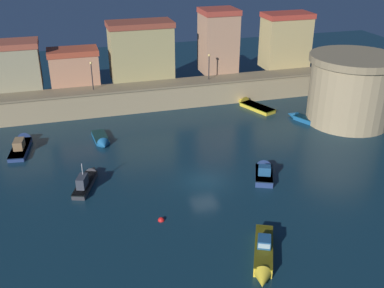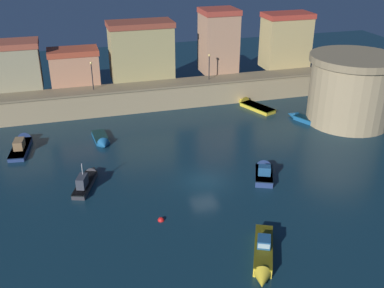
{
  "view_description": "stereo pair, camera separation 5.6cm",
  "coord_description": "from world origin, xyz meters",
  "px_view_note": "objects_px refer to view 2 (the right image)",
  "views": [
    {
      "loc": [
        -11.65,
        -35.67,
        21.73
      ],
      "look_at": [
        0.0,
        4.26,
        1.98
      ],
      "focal_mm": 42.61,
      "sensor_mm": 36.0,
      "label": 1
    },
    {
      "loc": [
        -11.6,
        -35.69,
        21.73
      ],
      "look_at": [
        0.0,
        4.26,
        1.98
      ],
      "focal_mm": 42.61,
      "sensor_mm": 36.0,
      "label": 2
    }
  ],
  "objects_px": {
    "moored_boat_2": "(87,180)",
    "moored_boat_4": "(308,119)",
    "moored_boat_3": "(264,171)",
    "mooring_buoy_0": "(161,220)",
    "moored_boat_6": "(263,256)",
    "fortress_tower": "(351,89)",
    "moored_boat_5": "(250,105)",
    "quay_lamp_1": "(209,63)",
    "quay_lamp_0": "(92,71)",
    "moored_boat_0": "(102,140)",
    "moored_boat_1": "(22,144)"
  },
  "relations": [
    {
      "from": "moored_boat_2",
      "to": "moored_boat_4",
      "type": "height_order",
      "value": "moored_boat_2"
    },
    {
      "from": "moored_boat_3",
      "to": "mooring_buoy_0",
      "type": "bearing_deg",
      "value": 136.0
    },
    {
      "from": "moored_boat_6",
      "to": "fortress_tower",
      "type": "bearing_deg",
      "value": 161.11
    },
    {
      "from": "moored_boat_3",
      "to": "fortress_tower",
      "type": "bearing_deg",
      "value": -34.53
    },
    {
      "from": "moored_boat_6",
      "to": "moored_boat_5",
      "type": "bearing_deg",
      "value": -175.73
    },
    {
      "from": "fortress_tower",
      "to": "moored_boat_2",
      "type": "distance_m",
      "value": 32.99
    },
    {
      "from": "fortress_tower",
      "to": "moored_boat_5",
      "type": "distance_m",
      "value": 13.06
    },
    {
      "from": "quay_lamp_1",
      "to": "quay_lamp_0",
      "type": "bearing_deg",
      "value": 180.0
    },
    {
      "from": "quay_lamp_1",
      "to": "moored_boat_3",
      "type": "xyz_separation_m",
      "value": [
        -1.26,
        -21.13,
        -5.11
      ]
    },
    {
      "from": "moored_boat_0",
      "to": "moored_boat_1",
      "type": "height_order",
      "value": "moored_boat_1"
    },
    {
      "from": "quay_lamp_0",
      "to": "moored_boat_2",
      "type": "xyz_separation_m",
      "value": [
        -2.5,
        -18.01,
        -5.2
      ]
    },
    {
      "from": "moored_boat_1",
      "to": "moored_boat_4",
      "type": "xyz_separation_m",
      "value": [
        33.57,
        -2.54,
        0.05
      ]
    },
    {
      "from": "moored_boat_0",
      "to": "moored_boat_4",
      "type": "relative_size",
      "value": 0.74
    },
    {
      "from": "quay_lamp_0",
      "to": "moored_boat_5",
      "type": "height_order",
      "value": "quay_lamp_0"
    },
    {
      "from": "fortress_tower",
      "to": "moored_boat_2",
      "type": "height_order",
      "value": "fortress_tower"
    },
    {
      "from": "moored_boat_1",
      "to": "moored_boat_6",
      "type": "xyz_separation_m",
      "value": [
        17.49,
        -24.94,
        0.13
      ]
    },
    {
      "from": "quay_lamp_0",
      "to": "quay_lamp_1",
      "type": "distance_m",
      "value": 15.39
    },
    {
      "from": "moored_boat_6",
      "to": "mooring_buoy_0",
      "type": "bearing_deg",
      "value": -114.36
    },
    {
      "from": "moored_boat_3",
      "to": "mooring_buoy_0",
      "type": "relative_size",
      "value": 8.86
    },
    {
      "from": "moored_boat_5",
      "to": "mooring_buoy_0",
      "type": "distance_m",
      "value": 28.35
    },
    {
      "from": "moored_boat_0",
      "to": "moored_boat_4",
      "type": "xyz_separation_m",
      "value": [
        25.06,
        -1.22,
        0.16
      ]
    },
    {
      "from": "moored_boat_3",
      "to": "moored_boat_5",
      "type": "height_order",
      "value": "moored_boat_3"
    },
    {
      "from": "mooring_buoy_0",
      "to": "moored_boat_4",
      "type": "bearing_deg",
      "value": 34.94
    },
    {
      "from": "moored_boat_1",
      "to": "moored_boat_3",
      "type": "height_order",
      "value": "moored_boat_3"
    },
    {
      "from": "moored_boat_4",
      "to": "moored_boat_5",
      "type": "distance_m",
      "value": 8.45
    },
    {
      "from": "quay_lamp_0",
      "to": "moored_boat_3",
      "type": "relative_size",
      "value": 0.74
    },
    {
      "from": "moored_boat_1",
      "to": "moored_boat_5",
      "type": "relative_size",
      "value": 1.07
    },
    {
      "from": "fortress_tower",
      "to": "moored_boat_0",
      "type": "relative_size",
      "value": 2.3
    },
    {
      "from": "quay_lamp_1",
      "to": "moored_boat_6",
      "type": "height_order",
      "value": "quay_lamp_1"
    },
    {
      "from": "moored_boat_5",
      "to": "moored_boat_6",
      "type": "distance_m",
      "value": 31.58
    },
    {
      "from": "fortress_tower",
      "to": "moored_boat_3",
      "type": "distance_m",
      "value": 18.62
    },
    {
      "from": "moored_boat_1",
      "to": "moored_boat_4",
      "type": "relative_size",
      "value": 1.1
    },
    {
      "from": "moored_boat_0",
      "to": "mooring_buoy_0",
      "type": "distance_m",
      "value": 16.87
    },
    {
      "from": "fortress_tower",
      "to": "moored_boat_0",
      "type": "distance_m",
      "value": 30.15
    },
    {
      "from": "mooring_buoy_0",
      "to": "quay_lamp_1",
      "type": "bearing_deg",
      "value": 64.08
    },
    {
      "from": "moored_boat_1",
      "to": "mooring_buoy_0",
      "type": "relative_size",
      "value": 12.57
    },
    {
      "from": "mooring_buoy_0",
      "to": "moored_boat_6",
      "type": "bearing_deg",
      "value": -49.83
    },
    {
      "from": "quay_lamp_1",
      "to": "moored_boat_5",
      "type": "xyz_separation_m",
      "value": [
        4.83,
        -3.35,
        -5.28
      ]
    },
    {
      "from": "moored_boat_0",
      "to": "moored_boat_2",
      "type": "height_order",
      "value": "moored_boat_2"
    },
    {
      "from": "moored_boat_2",
      "to": "mooring_buoy_0",
      "type": "distance_m",
      "value": 9.45
    },
    {
      "from": "moored_boat_5",
      "to": "moored_boat_6",
      "type": "relative_size",
      "value": 1.01
    },
    {
      "from": "quay_lamp_1",
      "to": "moored_boat_5",
      "type": "bearing_deg",
      "value": -34.73
    },
    {
      "from": "moored_boat_2",
      "to": "moored_boat_5",
      "type": "relative_size",
      "value": 0.91
    },
    {
      "from": "moored_boat_5",
      "to": "mooring_buoy_0",
      "type": "bearing_deg",
      "value": 120.3
    },
    {
      "from": "moored_boat_5",
      "to": "quay_lamp_0",
      "type": "bearing_deg",
      "value": 58.63
    },
    {
      "from": "moored_boat_3",
      "to": "moored_boat_6",
      "type": "bearing_deg",
      "value": 179.03
    },
    {
      "from": "fortress_tower",
      "to": "quay_lamp_1",
      "type": "distance_m",
      "value": 18.34
    },
    {
      "from": "fortress_tower",
      "to": "moored_boat_5",
      "type": "height_order",
      "value": "fortress_tower"
    },
    {
      "from": "quay_lamp_0",
      "to": "quay_lamp_1",
      "type": "relative_size",
      "value": 1.04
    },
    {
      "from": "quay_lamp_1",
      "to": "moored_boat_2",
      "type": "distance_m",
      "value": 25.9
    }
  ]
}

